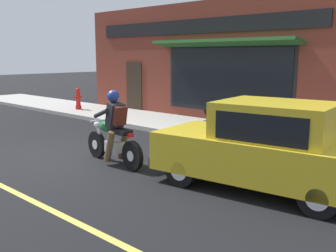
% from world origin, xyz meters
% --- Properties ---
extents(ground_plane, '(80.00, 80.00, 0.00)m').
position_xyz_m(ground_plane, '(0.00, 0.00, 0.00)').
color(ground_plane, black).
extents(sidewalk_curb, '(2.60, 22.00, 0.14)m').
position_xyz_m(sidewalk_curb, '(4.93, 3.00, 0.07)').
color(sidewalk_curb, '#ADAAA3').
rests_on(sidewalk_curb, ground).
extents(storefront_building, '(1.25, 11.32, 4.20)m').
position_xyz_m(storefront_building, '(6.46, 1.00, 2.11)').
color(storefront_building, maroon).
rests_on(storefront_building, ground).
extents(motorcycle_with_rider, '(0.61, 2.02, 1.62)m').
position_xyz_m(motorcycle_with_rider, '(0.57, -1.36, 0.68)').
color(motorcycle_with_rider, black).
rests_on(motorcycle_with_rider, ground).
extents(car_hatchback, '(2.09, 3.95, 1.57)m').
position_xyz_m(car_hatchback, '(1.28, -4.61, 0.77)').
color(car_hatchback, black).
rests_on(car_hatchback, ground).
extents(fire_hydrant, '(0.36, 0.24, 0.88)m').
position_xyz_m(fire_hydrant, '(4.62, 5.86, 0.57)').
color(fire_hydrant, red).
rests_on(fire_hydrant, sidewalk_curb).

